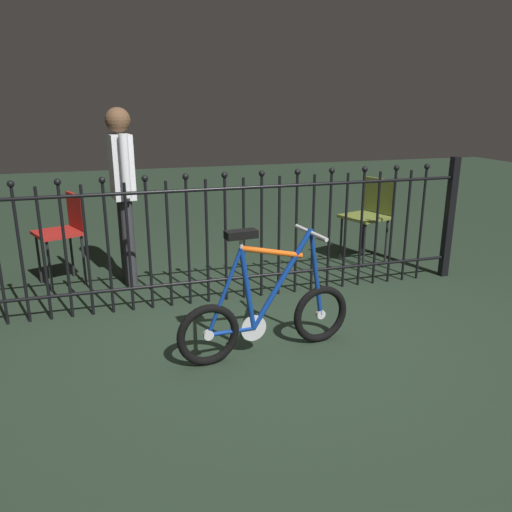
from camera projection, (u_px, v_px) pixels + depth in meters
The scene contains 6 objects.
ground_plane at pixel (273, 337), 3.65m from camera, with size 20.00×20.00×0.00m, color #213022.
iron_fence at pixel (235, 234), 4.20m from camera, with size 4.14×0.07×1.15m.
bicycle at pixel (267, 314), 3.35m from camera, with size 1.24×0.40×0.87m.
chair_red at pixel (65, 228), 4.61m from camera, with size 0.50×0.50×0.83m.
chair_olive at pixel (371, 211), 5.29m from camera, with size 0.53×0.52×0.87m.
person_visitor at pixel (123, 182), 4.49m from camera, with size 0.22×0.47×1.59m.
Camera 1 is at (-1.09, -3.14, 1.63)m, focal length 35.39 mm.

